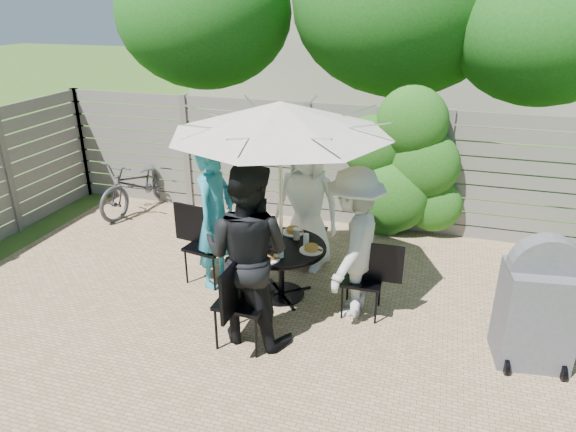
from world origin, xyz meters
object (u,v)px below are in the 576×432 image
(person_front, at_px, (247,255))
(bicycle, at_px, (140,184))
(patio_table, at_px, (281,261))
(umbrella, at_px, (280,118))
(glass_front, at_px, (281,251))
(bbq_grill, at_px, (537,307))
(plate_right, at_px, (311,249))
(plate_back, at_px, (293,231))
(chair_back, at_px, (310,243))
(chair_right, at_px, (363,293))
(syrup_jug, at_px, (278,236))
(glass_left, at_px, (256,240))
(person_right, at_px, (353,244))
(chair_front, at_px, (243,318))
(person_back, at_px, (307,204))
(plate_left, at_px, (252,238))
(person_left, at_px, (215,217))
(chair_left, at_px, (208,259))
(plate_front, at_px, (268,257))
(glass_right, at_px, (306,240))
(coffee_cup, at_px, (296,234))

(person_front, xyz_separation_m, bicycle, (-2.91, 2.70, -0.49))
(patio_table, bearing_deg, umbrella, 180.00)
(patio_table, height_order, person_front, person_front)
(glass_front, relative_size, bbq_grill, 0.11)
(plate_right, bearing_deg, plate_back, 129.66)
(chair_back, height_order, person_front, person_front)
(chair_right, bearing_deg, syrup_jug, -9.23)
(chair_right, xyz_separation_m, syrup_jug, (-1.02, 0.14, 0.48))
(syrup_jug, bearing_deg, glass_left, -147.53)
(person_right, distance_m, syrup_jug, 0.90)
(chair_back, height_order, chair_front, chair_front)
(glass_front, bearing_deg, bbq_grill, -3.33)
(person_back, bearing_deg, person_front, -90.00)
(person_front, xyz_separation_m, plate_left, (-0.28, 0.86, -0.25))
(umbrella, height_order, person_left, umbrella)
(umbrella, xyz_separation_m, person_right, (0.83, -0.08, -1.27))
(plate_left, bearing_deg, chair_right, -5.27)
(chair_back, xyz_separation_m, chair_right, (0.87, -1.05, 0.01))
(bbq_grill, bearing_deg, chair_right, 161.55)
(bbq_grill, bearing_deg, plate_right, 163.15)
(chair_back, bearing_deg, bicycle, -107.22)
(chair_left, bearing_deg, glass_front, -9.61)
(patio_table, relative_size, plate_back, 4.21)
(glass_left, bearing_deg, plate_left, 128.40)
(person_front, height_order, plate_left, person_front)
(chair_front, bearing_deg, chair_right, -48.65)
(patio_table, relative_size, chair_right, 1.26)
(plate_front, bearing_deg, syrup_jug, 92.99)
(plate_back, bearing_deg, person_right, -28.79)
(person_back, bearing_deg, chair_front, -89.96)
(person_back, bearing_deg, glass_front, -84.50)
(person_back, relative_size, bicycle, 1.00)
(plate_back, bearing_deg, chair_right, -25.72)
(plate_front, bearing_deg, bicycle, 142.86)
(person_left, xyz_separation_m, bicycle, (-2.16, 1.80, -0.42))
(person_right, height_order, plate_front, person_right)
(person_back, height_order, glass_right, person_back)
(syrup_jug, height_order, coffee_cup, syrup_jug)
(chair_front, distance_m, bicycle, 4.06)
(chair_right, height_order, bicycle, bicycle)
(coffee_cup, bearing_deg, person_back, 93.97)
(patio_table, distance_m, glass_front, 0.39)
(chair_front, xyz_separation_m, chair_right, (1.05, 0.87, -0.04))
(umbrella, bearing_deg, chair_back, 84.75)
(glass_left, relative_size, coffee_cup, 1.17)
(person_right, bearing_deg, chair_right, 90.71)
(umbrella, relative_size, person_right, 1.52)
(chair_front, distance_m, bbq_grill, 2.77)
(bicycle, bearing_deg, umbrella, -20.59)
(plate_left, xyz_separation_m, bbq_grill, (2.97, -0.45, -0.09))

